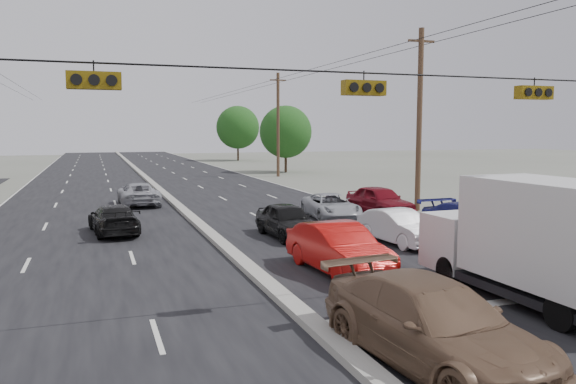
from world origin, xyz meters
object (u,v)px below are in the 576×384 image
object	(u,v)px
queue_car_d	(472,224)
oncoming_near	(114,219)
oncoming_far	(138,194)
red_sedan	(339,249)
queue_car_a	(287,221)
box_truck	(534,240)
utility_pole_right_c	(278,124)
tan_sedan	(433,325)
tree_right_mid	(286,132)
tree_right_far	(238,127)
utility_pole_right_b	(419,119)
queue_car_c	(331,207)
queue_car_b	(399,227)
queue_car_e	(380,201)

from	to	relation	value
queue_car_d	oncoming_near	size ratio (longest dim) A/B	1.20
oncoming_far	red_sedan	bearing A→B (deg)	102.84
queue_car_a	oncoming_far	size ratio (longest dim) A/B	0.87
box_truck	red_sedan	distance (m)	5.72
utility_pole_right_c	queue_car_a	xyz separation A→B (m)	(-9.50, -30.19, -4.39)
red_sedan	oncoming_near	bearing A→B (deg)	120.19
tan_sedan	queue_car_a	distance (m)	13.15
tree_right_mid	tan_sedan	bearing A→B (deg)	-105.74
tree_right_far	oncoming_near	size ratio (longest dim) A/B	1.86
queue_car_a	red_sedan	bearing A→B (deg)	-97.12
tree_right_mid	red_sedan	distance (m)	43.24
utility_pole_right_b	queue_car_a	distance (m)	11.68
queue_car_a	queue_car_d	distance (m)	7.45
queue_car_c	utility_pole_right_c	bearing A→B (deg)	82.45
tree_right_far	queue_car_a	distance (m)	61.72
tree_right_far	queue_car_b	size ratio (longest dim) A/B	2.00
tan_sedan	utility_pole_right_c	bearing A→B (deg)	69.06
utility_pole_right_c	tan_sedan	xyz separation A→B (m)	(-11.10, -43.24, -4.31)
utility_pole_right_b	tan_sedan	size ratio (longest dim) A/B	1.82
queue_car_c	tree_right_mid	bearing A→B (deg)	80.04
queue_car_e	queue_car_c	bearing A→B (deg)	178.86
queue_car_c	queue_car_d	size ratio (longest dim) A/B	0.87
tan_sedan	queue_car_d	xyz separation A→B (m)	(8.20, 9.60, -0.03)
utility_pole_right_c	oncoming_far	bearing A→B (deg)	-129.65
utility_pole_right_c	tan_sedan	world-z (taller)	utility_pole_right_c
tree_right_mid	tree_right_far	distance (m)	25.03
queue_car_c	queue_car_e	distance (m)	2.91
utility_pole_right_b	utility_pole_right_c	bearing A→B (deg)	90.00
tree_right_far	oncoming_near	bearing A→B (deg)	-109.21
utility_pole_right_b	utility_pole_right_c	xyz separation A→B (m)	(0.00, 25.00, 0.00)
oncoming_near	queue_car_a	bearing A→B (deg)	148.18
utility_pole_right_b	oncoming_far	bearing A→B (deg)	153.11
utility_pole_right_b	red_sedan	world-z (taller)	utility_pole_right_b
queue_car_b	queue_car_c	xyz separation A→B (m)	(0.00, 6.66, -0.04)
red_sedan	queue_car_a	size ratio (longest dim) A/B	1.11
red_sedan	box_truck	bearing A→B (deg)	-56.41
utility_pole_right_c	queue_car_d	world-z (taller)	utility_pole_right_c
tree_right_far	queue_car_e	size ratio (longest dim) A/B	1.79
red_sedan	queue_car_b	xyz separation A→B (m)	(4.11, 3.36, -0.10)
tree_right_mid	queue_car_b	size ratio (longest dim) A/B	1.75
queue_car_d	oncoming_far	distance (m)	19.85
oncoming_far	utility_pole_right_b	bearing A→B (deg)	151.88
queue_car_d	tan_sedan	bearing A→B (deg)	-131.52
utility_pole_right_b	tree_right_mid	world-z (taller)	utility_pole_right_b
tree_right_far	utility_pole_right_b	bearing A→B (deg)	-93.64
queue_car_c	tree_right_far	bearing A→B (deg)	85.53
tree_right_mid	tan_sedan	distance (m)	50.25
utility_pole_right_b	queue_car_a	xyz separation A→B (m)	(-9.50, -5.19, -4.39)
tree_right_mid	oncoming_near	size ratio (longest dim) A/B	1.63
tan_sedan	tree_right_far	bearing A→B (deg)	72.18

